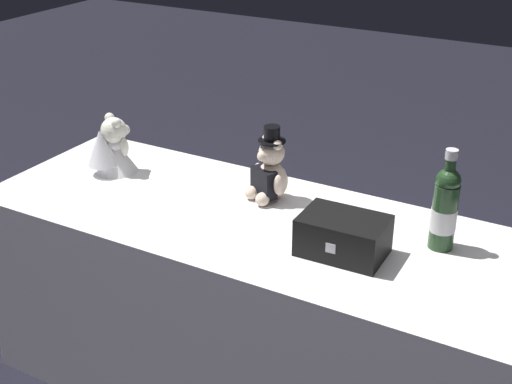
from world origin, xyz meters
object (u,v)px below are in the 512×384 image
at_px(teddy_bear_groom, 269,172).
at_px(signing_pen, 113,149).
at_px(teddy_bear_bride, 112,148).
at_px(gift_case_black, 343,236).
at_px(champagne_bottle, 445,207).

xyz_separation_m(teddy_bear_groom, signing_pen, (-0.79, 0.08, -0.10)).
distance_m(teddy_bear_bride, signing_pen, 0.24).
xyz_separation_m(teddy_bear_bride, gift_case_black, (1.02, -0.14, -0.04)).
xyz_separation_m(teddy_bear_bride, signing_pen, (-0.15, 0.17, -0.09)).
relative_size(teddy_bear_groom, champagne_bottle, 0.83).
distance_m(teddy_bear_bride, gift_case_black, 1.03).
relative_size(teddy_bear_bride, signing_pen, 1.68).
xyz_separation_m(teddy_bear_groom, champagne_bottle, (0.64, -0.04, 0.04)).
bearing_deg(champagne_bottle, signing_pen, 175.29).
relative_size(signing_pen, gift_case_black, 0.51).
bearing_deg(champagne_bottle, teddy_bear_bride, -177.70).
height_order(champagne_bottle, signing_pen, champagne_bottle).
bearing_deg(teddy_bear_groom, teddy_bear_bride, -172.11).
height_order(teddy_bear_groom, gift_case_black, teddy_bear_groom).
height_order(teddy_bear_groom, champagne_bottle, champagne_bottle).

